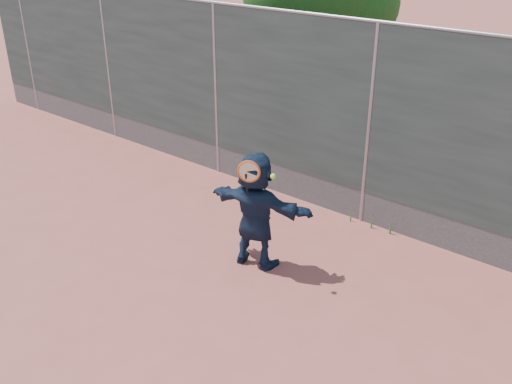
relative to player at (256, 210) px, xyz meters
The scene contains 5 objects.
ground 1.80m from the player, 71.97° to the right, with size 80.00×80.00×0.00m, color #9E4C42.
player is the anchor object (origin of this frame).
fence 2.18m from the player, 75.82° to the left, with size 20.00×0.06×3.03m.
swing_action 0.66m from the player, 67.14° to the right, with size 0.53×0.16×0.51m.
weed_clump 2.12m from the player, 66.85° to the left, with size 0.68×0.07×0.30m.
Camera 1 is at (3.66, -3.57, 4.25)m, focal length 40.00 mm.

